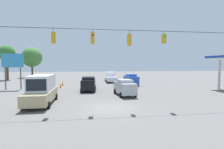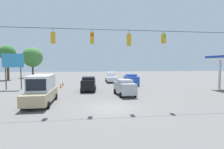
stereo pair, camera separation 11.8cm
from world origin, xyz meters
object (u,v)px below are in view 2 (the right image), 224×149
at_px(tree_horizon_left, 7,54).
at_px(box_truck_tan_parked_shoulder, 41,90).
at_px(sedan_silver_crossing_near, 125,87).
at_px(sedan_black_withflow_mid, 89,84).
at_px(traffic_cone_third, 56,88).
at_px(overhead_signal_span, 110,54).
at_px(tree_horizon_right, 33,57).
at_px(traffic_cone_second, 54,92).
at_px(roadside_billboard, 13,64).
at_px(sedan_blue_oncoming_far, 131,80).
at_px(traffic_cone_nearest, 49,96).
at_px(traffic_cone_fourth, 61,86).
at_px(traffic_cone_fifth, 63,84).
at_px(pickup_truck_white_oncoming_deep, 111,78).

bearing_deg(tree_horizon_left, box_truck_tan_parked_shoulder, 117.93).
bearing_deg(sedan_silver_crossing_near, sedan_black_withflow_mid, -44.70).
distance_m(traffic_cone_third, tree_horizon_left, 25.05).
distance_m(overhead_signal_span, sedan_silver_crossing_near, 7.54).
bearing_deg(sedan_silver_crossing_near, tree_horizon_right, -57.57).
height_order(traffic_cone_second, tree_horizon_right, tree_horizon_right).
bearing_deg(roadside_billboard, sedan_blue_oncoming_far, -172.45).
distance_m(traffic_cone_nearest, traffic_cone_fourth, 9.14).
relative_size(sedan_silver_crossing_near, traffic_cone_fifth, 6.06).
distance_m(pickup_truck_white_oncoming_deep, traffic_cone_fourth, 12.03).
height_order(overhead_signal_span, traffic_cone_second, overhead_signal_span).
xyz_separation_m(sedan_blue_oncoming_far, traffic_cone_nearest, (12.15, 10.91, -0.69)).
bearing_deg(traffic_cone_third, traffic_cone_nearest, 91.99).
xyz_separation_m(sedan_black_withflow_mid, pickup_truck_white_oncoming_deep, (-4.77, -11.28, -0.08)).
relative_size(overhead_signal_span, roadside_billboard, 4.23).
distance_m(traffic_cone_nearest, tree_horizon_left, 30.05).
distance_m(overhead_signal_span, tree_horizon_left, 36.91).
height_order(sedan_silver_crossing_near, traffic_cone_third, sedan_silver_crossing_near).
bearing_deg(traffic_cone_third, traffic_cone_fourth, -92.99).
bearing_deg(box_truck_tan_parked_shoulder, traffic_cone_fifth, -90.48).
bearing_deg(traffic_cone_nearest, roadside_billboard, -50.62).
height_order(traffic_cone_nearest, tree_horizon_right, tree_horizon_right).
height_order(sedan_silver_crossing_near, traffic_cone_fourth, sedan_silver_crossing_near).
bearing_deg(traffic_cone_fourth, tree_horizon_right, -64.64).
distance_m(overhead_signal_span, sedan_black_withflow_mid, 11.16).
xyz_separation_m(traffic_cone_third, traffic_cone_fifth, (-0.09, -6.20, 0.00)).
relative_size(sedan_silver_crossing_near, traffic_cone_third, 6.06).
distance_m(pickup_truck_white_oncoming_deep, tree_horizon_right, 26.34).
bearing_deg(pickup_truck_white_oncoming_deep, traffic_cone_second, 56.00).
height_order(traffic_cone_nearest, traffic_cone_third, same).
bearing_deg(traffic_cone_fifth, box_truck_tan_parked_shoulder, 89.52).
height_order(sedan_silver_crossing_near, traffic_cone_fifth, sedan_silver_crossing_near).
relative_size(sedan_silver_crossing_near, roadside_billboard, 0.80).
bearing_deg(pickup_truck_white_oncoming_deep, traffic_cone_nearest, 61.30).
relative_size(sedan_silver_crossing_near, sedan_blue_oncoming_far, 1.08).
relative_size(pickup_truck_white_oncoming_deep, tree_horizon_left, 0.64).
relative_size(sedan_silver_crossing_near, traffic_cone_second, 6.06).
bearing_deg(sedan_black_withflow_mid, pickup_truck_white_oncoming_deep, -112.94).
height_order(traffic_cone_third, roadside_billboard, roadside_billboard).
relative_size(traffic_cone_third, traffic_cone_fourth, 1.00).
height_order(overhead_signal_span, tree_horizon_right, tree_horizon_right).
distance_m(pickup_truck_white_oncoming_deep, sedan_blue_oncoming_far, 6.59).
bearing_deg(traffic_cone_fifth, traffic_cone_second, 90.54).
height_order(box_truck_tan_parked_shoulder, traffic_cone_second, box_truck_tan_parked_shoulder).
height_order(sedan_black_withflow_mid, pickup_truck_white_oncoming_deep, pickup_truck_white_oncoming_deep).
relative_size(overhead_signal_span, traffic_cone_fifth, 31.96).
bearing_deg(traffic_cone_fourth, traffic_cone_second, 90.10).
xyz_separation_m(sedan_silver_crossing_near, traffic_cone_fourth, (8.87, -7.96, -0.67)).
relative_size(traffic_cone_fourth, tree_horizon_left, 0.09).
relative_size(sedan_blue_oncoming_far, traffic_cone_fifth, 5.63).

